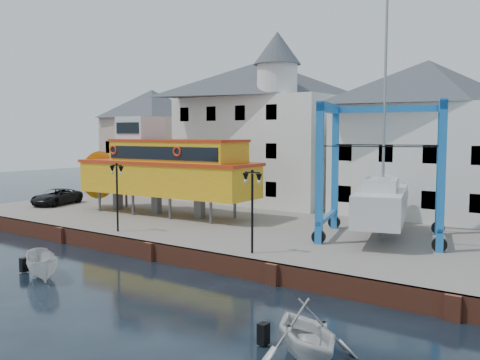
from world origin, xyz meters
The scene contains 13 objects.
ground centered at (0.00, 0.00, 0.00)m, with size 140.00×140.00×0.00m, color black.
hardstanding centered at (0.00, 11.00, 0.50)m, with size 44.00×22.00×1.00m, color slate.
quay_wall centered at (0.00, 0.10, 0.50)m, with size 44.00×0.47×1.00m.
building_pink centered at (-18.00, 18.00, 6.15)m, with size 8.00×7.00×10.30m.
building_white_main centered at (-4.87, 18.39, 7.34)m, with size 14.00×8.30×14.00m.
building_white_right centered at (9.00, 19.00, 6.60)m, with size 12.00×8.00×11.20m.
lamp_post_left centered at (-4.00, 1.20, 4.17)m, with size 1.12×0.32×4.20m.
lamp_post_right centered at (6.00, 1.20, 4.17)m, with size 1.12×0.32×4.20m.
tour_boat centered at (-7.23, 7.78, 4.40)m, with size 16.72×4.77×7.20m.
travel_lift centered at (9.56, 9.35, 3.46)m, with size 8.14×10.09×14.78m.
van centered at (-17.62, 6.39, 1.66)m, with size 2.20×4.76×1.32m, color black.
motorboat_a centered at (-1.66, -5.55, 0.00)m, with size 1.40×3.73×1.44m, color silver.
motorboat_c centered at (13.17, -6.13, 0.00)m, with size 3.16×3.66×1.93m, color silver.
Camera 1 is at (21.03, -20.36, 6.99)m, focal length 40.00 mm.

